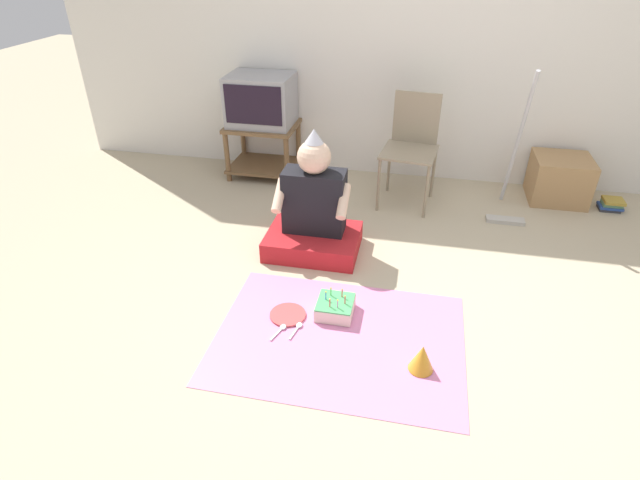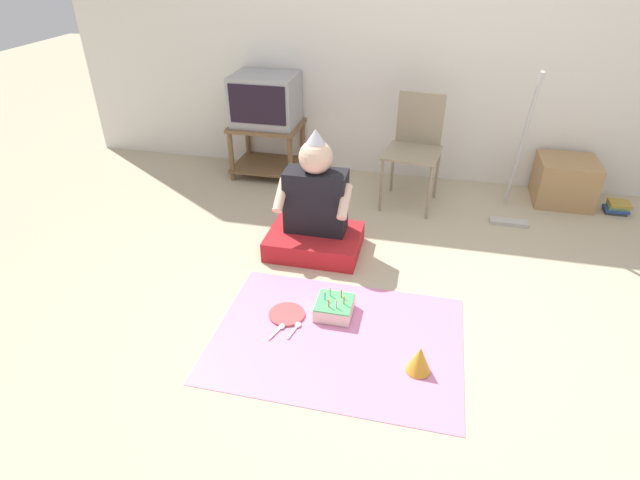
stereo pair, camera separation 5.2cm
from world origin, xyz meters
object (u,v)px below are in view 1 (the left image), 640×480
Objects in this scene: party_hat_blue at (422,358)px; paper_plate at (288,315)px; cardboard_box_stack at (559,179)px; book_pile at (611,204)px; folding_chair at (412,142)px; person_seated at (314,214)px; tv at (261,100)px; dust_mop at (512,179)px; birthday_cake at (335,307)px.

party_hat_blue reaches higher than paper_plate.
cardboard_box_stack is 0.43m from book_pile.
folding_chair is 1.26m from cardboard_box_stack.
tv is at bearing 121.42° from person_seated.
folding_chair is 1.10m from person_seated.
cardboard_box_stack is 2.60m from paper_plate.
dust_mop is at bearing 29.27° from person_seated.
folding_chair is 4.91× the size of book_pile.
party_hat_blue is at bearing -115.25° from cardboard_box_stack.
folding_chair is 4.09× the size of birthday_cake.
birthday_cake is (-1.51, -1.82, -0.13)m from cardboard_box_stack.
folding_chair is 1.95m from party_hat_blue.
paper_plate is at bearing -131.84° from dust_mop.
book_pile is 0.83× the size of birthday_cake.
birthday_cake is at bearing -127.14° from dust_mop.
paper_plate is (-1.77, -1.89, -0.17)m from cardboard_box_stack.
cardboard_box_stack is at bearing 163.35° from book_pile.
person_seated is at bearing 90.65° from paper_plate.
person_seated is 0.78m from paper_plate.
tv is at bearing 179.87° from cardboard_box_stack.
folding_chair is at bearing 168.90° from dust_mop.
paper_plate is at bearing -109.34° from folding_chair.
folding_chair is (1.29, -0.26, -0.18)m from tv.
folding_chair reaches higher than book_pile.
paper_plate is (-0.76, 0.26, -0.07)m from party_hat_blue.
folding_chair is 1.00× the size of person_seated.
folding_chair is 4.10× the size of paper_plate.
person_seated is 4.12× the size of paper_plate.
book_pile is 2.48m from party_hat_blue.
cardboard_box_stack is (2.49, -0.01, -0.49)m from tv.
folding_chair is 1.66m from book_pile.
dust_mop reaches higher than party_hat_blue.
dust_mop is 2.02m from paper_plate.
party_hat_blue is at bearing -124.76° from book_pile.
birthday_cake is at bearing -67.87° from person_seated.
person_seated is at bearing 127.51° from party_hat_blue.
person_seated reaches higher than book_pile.
dust_mop is 0.92m from book_pile.
tv is at bearing 118.22° from birthday_cake.
paper_plate is (-1.33, -1.49, -0.31)m from dust_mop.
dust_mop is at bearing -137.59° from cardboard_box_stack.
party_hat_blue is (0.77, -1.00, -0.19)m from person_seated.
birthday_cake is 0.60m from party_hat_blue.
party_hat_blue is at bearing -19.01° from paper_plate.
dust_mop is 1.54m from person_seated.
cardboard_box_stack is (1.20, 0.25, -0.31)m from folding_chair.
tv is 1.23× the size of cardboard_box_stack.
person_seated is at bearing -122.91° from folding_chair.
birthday_cake is at bearing -129.75° from cardboard_box_stack.
person_seated is at bearing 112.13° from birthday_cake.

